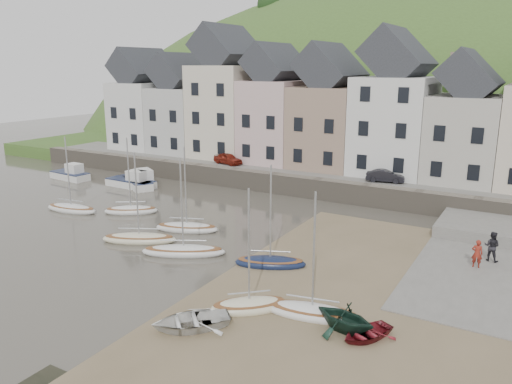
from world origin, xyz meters
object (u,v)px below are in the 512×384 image
Objects in this scene: sailboat_0 at (71,208)px; car_left at (228,159)px; rowboat_red at (366,333)px; person_red at (477,254)px; car_right at (385,176)px; person_dark at (492,246)px; rowboat_green at (345,316)px; rowboat_white at (191,321)px.

sailboat_0 reaches higher than car_left.
rowboat_red is at bearing -14.62° from sailboat_0.
sailboat_0 is 17.07m from car_left.
car_right reaches higher than person_red.
person_red is at bearing 75.03° from person_dark.
car_right is at bearing 131.62° from rowboat_red.
rowboat_green is at bearing 76.73° from person_dark.
person_dark is at bearing 98.59° from rowboat_white.
car_left is (-15.27, 26.46, 1.75)m from rowboat_white.
car_left is at bearing -126.57° from rowboat_green.
sailboat_0 reaches higher than person_dark.
rowboat_red is at bearing 81.11° from person_dark.
person_red is 28.45m from car_left.
rowboat_red is 11.17m from person_red.
person_red is (4.11, 10.64, 0.16)m from rowboat_green.
sailboat_0 reaches higher than rowboat_white.
person_red is at bearing 97.45° from rowboat_white.
person_dark is at bearing -120.81° from person_red.
rowboat_red is 0.79× the size of car_right.
rowboat_white is 30.60m from car_left.
car_left reaches higher than person_red.
rowboat_red is 0.77× the size of car_left.
sailboat_0 reaches higher than rowboat_red.
rowboat_white is at bearing -51.57° from rowboat_green.
person_red is at bearing 7.05° from sailboat_0.
rowboat_white is at bearing -135.81° from car_left.
sailboat_0 is at bearing -94.11° from rowboat_green.
person_red is at bearing 169.81° from rowboat_green.
sailboat_0 is 2.27× the size of rowboat_green.
rowboat_green is 23.85m from car_right.
rowboat_red is 24.18m from car_right.
rowboat_green is at bearing -156.65° from rowboat_red.
sailboat_0 is 31.03m from person_dark.
person_red is at bearing -102.22° from car_left.
person_red reaches higher than rowboat_green.
person_dark is at bearing 169.57° from rowboat_green.
person_red is at bearing -155.67° from car_right.
rowboat_green is (25.85, -6.94, 0.53)m from sailboat_0.
sailboat_0 is 2.45× the size of rowboat_red.
rowboat_white is at bearing 45.82° from person_red.
person_red reaches higher than rowboat_red.
sailboat_0 reaches higher than person_red.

